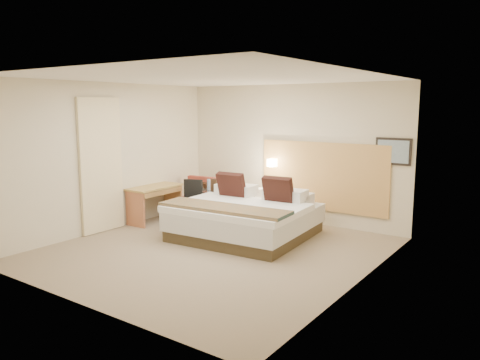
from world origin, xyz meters
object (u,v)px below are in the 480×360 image
Objects in this scene: side_table at (211,203)px; desk_chair at (191,207)px; lounge_chair at (198,200)px; desk at (156,194)px; bed at (246,217)px.

side_table is 0.70× the size of desk_chair.
desk is (-0.35, -0.89, 0.24)m from lounge_chair.
bed reaches higher than side_table.
side_table is 0.55m from desk_chair.
bed reaches higher than desk.
lounge_chair is (-1.72, 0.74, -0.03)m from bed.
lounge_chair is at bearing 156.72° from bed.
desk is (-2.07, -0.15, 0.21)m from bed.
desk is at bearing -175.94° from bed.
bed is at bearing 4.06° from desk.
side_table is at bearing 155.18° from bed.
desk is at bearing -166.56° from desk_chair.
side_table is at bearing 42.30° from desk.
bed is 1.88m from lounge_chair.
desk_chair reaches higher than desk.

